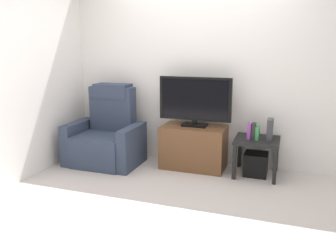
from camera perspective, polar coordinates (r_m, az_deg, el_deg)
name	(u,v)px	position (r m, az deg, el deg)	size (l,w,h in m)	color
ground_plane	(176,191)	(4.00, 1.27, -11.57)	(6.40, 6.40, 0.00)	#BCB2AD
wall_back	(202,69)	(4.76, 5.61, 8.38)	(6.40, 0.06, 2.60)	silver
wall_side	(31,71)	(4.61, -21.64, 7.46)	(0.06, 4.48, 2.60)	silver
tv_stand	(194,147)	(4.66, 4.25, -4.42)	(0.84, 0.48, 0.57)	brown
television	(195,100)	(4.53, 4.43, 3.22)	(0.96, 0.20, 0.65)	black
recliner_armchair	(107,136)	(4.90, -10.04, -2.65)	(0.98, 0.78, 1.08)	#2D384C
side_table	(257,145)	(4.48, 14.39, -3.96)	(0.54, 0.54, 0.47)	black
subwoofer_box	(256,164)	(4.55, 14.22, -7.02)	(0.29, 0.29, 0.29)	black
book_leftmost	(249,131)	(4.42, 13.20, -1.75)	(0.04, 0.10, 0.20)	purple
book_middle	(254,131)	(4.42, 13.89, -1.78)	(0.05, 0.12, 0.20)	#262626
book_rightmost	(257,133)	(4.42, 14.47, -2.07)	(0.04, 0.13, 0.16)	#388C4C
game_console	(270,130)	(4.43, 16.41, -1.52)	(0.07, 0.20, 0.26)	#333338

